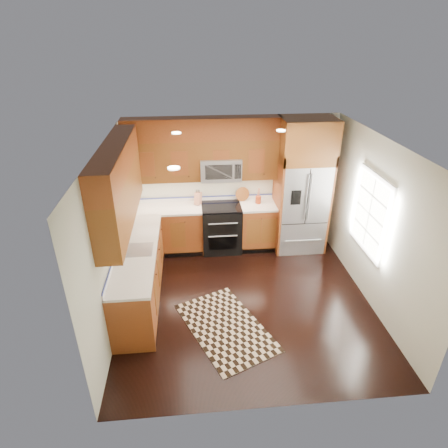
{
  "coord_description": "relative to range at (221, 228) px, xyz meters",
  "views": [
    {
      "loc": [
        -0.81,
        -4.85,
        3.98
      ],
      "look_at": [
        -0.3,
        0.6,
        1.12
      ],
      "focal_mm": 30.0,
      "sensor_mm": 36.0,
      "label": 1
    }
  ],
  "objects": [
    {
      "name": "base_cabinets",
      "position": [
        -0.98,
        -0.77,
        -0.02
      ],
      "size": [
        2.85,
        3.0,
        0.9
      ],
      "color": "#91401C",
      "rests_on": "ground"
    },
    {
      "name": "range",
      "position": [
        0.0,
        0.0,
        0.0
      ],
      "size": [
        0.76,
        0.67,
        0.95
      ],
      "color": "black",
      "rests_on": "ground"
    },
    {
      "name": "ground",
      "position": [
        0.25,
        -1.67,
        -0.47
      ],
      "size": [
        4.0,
        4.0,
        0.0
      ],
      "primitive_type": "plane",
      "color": "black",
      "rests_on": "ground"
    },
    {
      "name": "wall_back",
      "position": [
        0.25,
        0.33,
        0.83
      ],
      "size": [
        4.0,
        0.02,
        2.6
      ],
      "primitive_type": "cube",
      "color": "beige",
      "rests_on": "ground"
    },
    {
      "name": "refrigerator",
      "position": [
        1.55,
        -0.04,
        0.83
      ],
      "size": [
        0.98,
        0.75,
        2.6
      ],
      "color": "#B2B2B7",
      "rests_on": "ground"
    },
    {
      "name": "window",
      "position": [
        2.23,
        -1.47,
        0.93
      ],
      "size": [
        0.04,
        1.1,
        1.3
      ],
      "color": "white",
      "rests_on": "ground"
    },
    {
      "name": "wall_right",
      "position": [
        2.25,
        -1.67,
        0.83
      ],
      "size": [
        0.02,
        4.0,
        2.6
      ],
      "primitive_type": "cube",
      "color": "beige",
      "rests_on": "ground"
    },
    {
      "name": "cutting_board",
      "position": [
        0.44,
        0.23,
        0.48
      ],
      "size": [
        0.34,
        0.34,
        0.02
      ],
      "primitive_type": "cylinder",
      "rotation": [
        0.0,
        0.0,
        0.24
      ],
      "color": "brown",
      "rests_on": "countertop"
    },
    {
      "name": "microwave",
      "position": [
        -0.0,
        0.13,
        1.19
      ],
      "size": [
        0.76,
        0.4,
        0.42
      ],
      "color": "#B2B2B7",
      "rests_on": "ground"
    },
    {
      "name": "countertop",
      "position": [
        -0.84,
        -0.65,
        0.45
      ],
      "size": [
        2.86,
        3.01,
        0.04
      ],
      "color": "white",
      "rests_on": "base_cabinets"
    },
    {
      "name": "utensil_crock",
      "position": [
        0.73,
        0.08,
        0.58
      ],
      "size": [
        0.11,
        0.11,
        0.31
      ],
      "color": "#9E3513",
      "rests_on": "countertop"
    },
    {
      "name": "rug",
      "position": [
        -0.14,
        -2.28,
        -0.46
      ],
      "size": [
        1.55,
        1.89,
        0.01
      ],
      "primitive_type": "cube",
      "rotation": [
        0.0,
        0.0,
        0.41
      ],
      "color": "black",
      "rests_on": "ground"
    },
    {
      "name": "knife_block",
      "position": [
        -0.44,
        0.16,
        0.59
      ],
      "size": [
        0.15,
        0.18,
        0.3
      ],
      "color": "tan",
      "rests_on": "countertop"
    },
    {
      "name": "upper_cabinets",
      "position": [
        -0.9,
        -0.58,
        1.56
      ],
      "size": [
        2.85,
        3.0,
        1.15
      ],
      "color": "brown",
      "rests_on": "ground"
    },
    {
      "name": "wall_left",
      "position": [
        -1.75,
        -1.67,
        0.83
      ],
      "size": [
        0.02,
        4.0,
        2.6
      ],
      "primitive_type": "cube",
      "color": "beige",
      "rests_on": "ground"
    },
    {
      "name": "sink_faucet",
      "position": [
        -1.48,
        -1.44,
        0.52
      ],
      "size": [
        0.54,
        0.44,
        0.37
      ],
      "color": "#B2B2B7",
      "rests_on": "countertop"
    }
  ]
}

